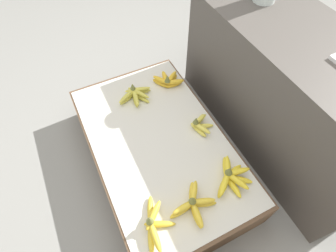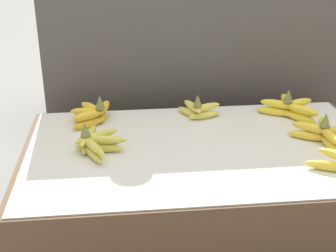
# 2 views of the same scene
# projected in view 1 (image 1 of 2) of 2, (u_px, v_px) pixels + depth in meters

# --- Properties ---
(ground_plane) EXTENTS (10.00, 10.00, 0.00)m
(ground_plane) POSITION_uv_depth(u_px,v_px,m) (160.00, 161.00, 1.70)
(ground_plane) COLOR gray
(display_platform) EXTENTS (1.23, 0.74, 0.24)m
(display_platform) POSITION_uv_depth(u_px,v_px,m) (159.00, 151.00, 1.60)
(display_platform) COLOR brown
(display_platform) RESTS_ON ground_plane
(back_vendor_table) EXTENTS (1.41, 0.57, 0.73)m
(back_vendor_table) POSITION_uv_depth(u_px,v_px,m) (287.00, 93.00, 1.55)
(back_vendor_table) COLOR #4C4742
(back_vendor_table) RESTS_ON ground_plane
(banana_bunch_front_midright) EXTENTS (0.27, 0.18, 0.11)m
(banana_bunch_front_midright) POSITION_uv_depth(u_px,v_px,m) (154.00, 224.00, 1.20)
(banana_bunch_front_midright) COLOR gold
(banana_bunch_front_midright) RESTS_ON display_platform
(banana_bunch_middle_left) EXTENTS (0.18, 0.24, 0.10)m
(banana_bunch_middle_left) POSITION_uv_depth(u_px,v_px,m) (135.00, 94.00, 1.67)
(banana_bunch_middle_left) COLOR gold
(banana_bunch_middle_left) RESTS_ON display_platform
(banana_bunch_middle_midright) EXTENTS (0.23, 0.24, 0.11)m
(banana_bunch_middle_midright) POSITION_uv_depth(u_px,v_px,m) (194.00, 204.00, 1.25)
(banana_bunch_middle_midright) COLOR gold
(banana_bunch_middle_midright) RESTS_ON display_platform
(banana_bunch_back_left) EXTENTS (0.16, 0.19, 0.11)m
(banana_bunch_back_left) POSITION_uv_depth(u_px,v_px,m) (168.00, 80.00, 1.74)
(banana_bunch_back_left) COLOR gold
(banana_bunch_back_left) RESTS_ON display_platform
(banana_bunch_back_midleft) EXTENTS (0.17, 0.14, 0.10)m
(banana_bunch_back_midleft) POSITION_uv_depth(u_px,v_px,m) (200.00, 125.00, 1.53)
(banana_bunch_back_midleft) COLOR #DBCC4C
(banana_bunch_back_midleft) RESTS_ON display_platform
(banana_bunch_back_midright) EXTENTS (0.24, 0.23, 0.11)m
(banana_bunch_back_midright) POSITION_uv_depth(u_px,v_px,m) (231.00, 177.00, 1.34)
(banana_bunch_back_midright) COLOR yellow
(banana_bunch_back_midright) RESTS_ON display_platform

